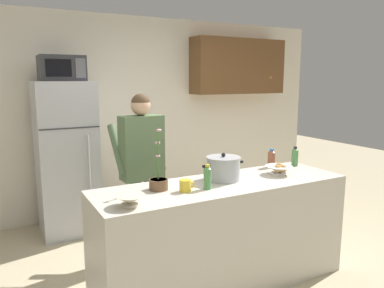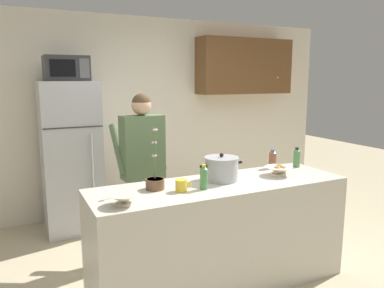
{
  "view_description": "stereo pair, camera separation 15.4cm",
  "coord_description": "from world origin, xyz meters",
  "views": [
    {
      "loc": [
        -1.69,
        -2.57,
        1.79
      ],
      "look_at": [
        0.0,
        0.55,
        1.17
      ],
      "focal_mm": 35.01,
      "sensor_mm": 36.0,
      "label": 1
    },
    {
      "loc": [
        -1.55,
        -2.64,
        1.79
      ],
      "look_at": [
        0.0,
        0.55,
        1.17
      ],
      "focal_mm": 35.01,
      "sensor_mm": 36.0,
      "label": 2
    }
  ],
  "objects": [
    {
      "name": "person_near_pot",
      "position": [
        -0.4,
        0.87,
        1.03
      ],
      "size": [
        0.52,
        0.44,
        1.65
      ],
      "color": "#33384C",
      "rests_on": "ground"
    },
    {
      "name": "bottle_near_edge",
      "position": [
        0.74,
        0.25,
        1.01
      ],
      "size": [
        0.07,
        0.07,
        0.19
      ],
      "color": "brown",
      "rests_on": "kitchen_island"
    },
    {
      "name": "bottle_far_corner",
      "position": [
        0.98,
        0.18,
        1.02
      ],
      "size": [
        0.06,
        0.06,
        0.2
      ],
      "color": "#4C8C4C",
      "rests_on": "kitchen_island"
    },
    {
      "name": "ground_plane",
      "position": [
        0.0,
        0.0,
        0.0
      ],
      "size": [
        14.0,
        14.0,
        0.0
      ],
      "primitive_type": "plane",
      "color": "#C6B793"
    },
    {
      "name": "coffee_mug",
      "position": [
        -0.39,
        -0.06,
        0.97
      ],
      "size": [
        0.13,
        0.09,
        0.1
      ],
      "color": "yellow",
      "rests_on": "kitchen_island"
    },
    {
      "name": "empty_bowl",
      "position": [
        -0.89,
        -0.19,
        0.97
      ],
      "size": [
        0.22,
        0.22,
        0.08
      ],
      "color": "beige",
      "rests_on": "kitchen_island"
    },
    {
      "name": "potted_orchid",
      "position": [
        -0.56,
        0.08,
        0.98
      ],
      "size": [
        0.15,
        0.15,
        0.5
      ],
      "color": "brown",
      "rests_on": "kitchen_island"
    },
    {
      "name": "cooking_pot",
      "position": [
        0.05,
        0.08,
        1.02
      ],
      "size": [
        0.41,
        0.3,
        0.24
      ],
      "color": "#ADAFB5",
      "rests_on": "kitchen_island"
    },
    {
      "name": "microwave",
      "position": [
        -0.95,
        1.83,
        1.9
      ],
      "size": [
        0.48,
        0.37,
        0.28
      ],
      "color": "#2D2D30",
      "rests_on": "refrigerator"
    },
    {
      "name": "refrigerator",
      "position": [
        -0.95,
        1.85,
        0.88
      ],
      "size": [
        0.64,
        0.68,
        1.76
      ],
      "color": "#B7BABF",
      "rests_on": "ground"
    },
    {
      "name": "bottle_mid_counter",
      "position": [
        -0.21,
        -0.09,
        1.02
      ],
      "size": [
        0.06,
        0.06,
        0.2
      ],
      "color": "#4C8C4C",
      "rests_on": "kitchen_island"
    },
    {
      "name": "bread_bowl",
      "position": [
        0.61,
        -0.01,
        0.97
      ],
      "size": [
        0.25,
        0.25,
        0.1
      ],
      "color": "white",
      "rests_on": "kitchen_island"
    },
    {
      "name": "kitchen_island",
      "position": [
        0.0,
        0.0,
        0.46
      ],
      "size": [
        2.22,
        0.68,
        0.92
      ],
      "primitive_type": "cube",
      "color": "beige",
      "rests_on": "ground"
    },
    {
      "name": "back_wall_unit",
      "position": [
        0.28,
        2.26,
        1.42
      ],
      "size": [
        6.0,
        0.48,
        2.6
      ],
      "color": "silver",
      "rests_on": "ground"
    }
  ]
}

